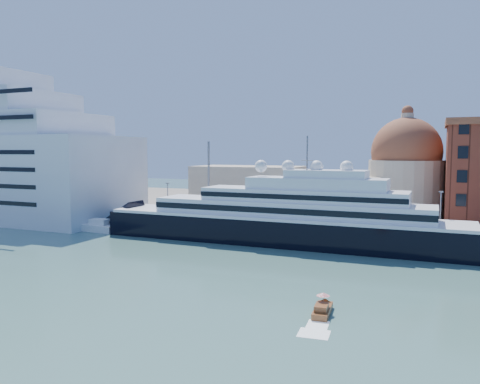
% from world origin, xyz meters
% --- Properties ---
extents(ground, '(400.00, 400.00, 0.00)m').
position_xyz_m(ground, '(0.00, 0.00, 0.00)').
color(ground, '#3C6860').
rests_on(ground, ground).
extents(quay, '(180.00, 10.00, 2.50)m').
position_xyz_m(quay, '(0.00, 34.00, 1.25)').
color(quay, gray).
rests_on(quay, ground).
extents(land, '(260.00, 72.00, 2.00)m').
position_xyz_m(land, '(0.00, 75.00, 1.00)').
color(land, slate).
rests_on(land, ground).
extents(quay_fence, '(180.00, 0.10, 1.20)m').
position_xyz_m(quay_fence, '(0.00, 29.50, 3.10)').
color(quay_fence, slate).
rests_on(quay_fence, quay).
extents(superyacht, '(82.93, 11.50, 24.78)m').
position_xyz_m(superyacht, '(-1.80, 23.00, 4.28)').
color(superyacht, black).
rests_on(superyacht, ground).
extents(service_barge, '(13.41, 4.80, 2.99)m').
position_xyz_m(service_barge, '(-43.32, 20.29, 0.86)').
color(service_barge, white).
rests_on(service_barge, ground).
extents(water_taxi, '(2.15, 5.31, 2.46)m').
position_xyz_m(water_taxi, '(17.80, -14.05, 0.59)').
color(water_taxi, brown).
rests_on(water_taxi, ground).
extents(church, '(66.00, 18.00, 25.50)m').
position_xyz_m(church, '(6.39, 57.72, 10.91)').
color(church, beige).
rests_on(church, land).
extents(lamp_posts, '(120.80, 2.40, 18.00)m').
position_xyz_m(lamp_posts, '(-12.67, 32.27, 9.84)').
color(lamp_posts, slate).
rests_on(lamp_posts, quay).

